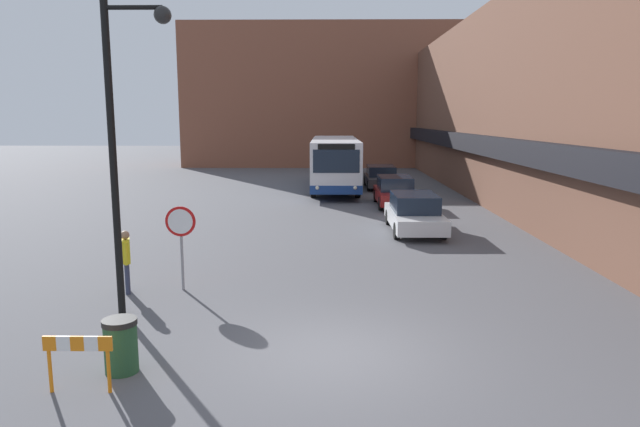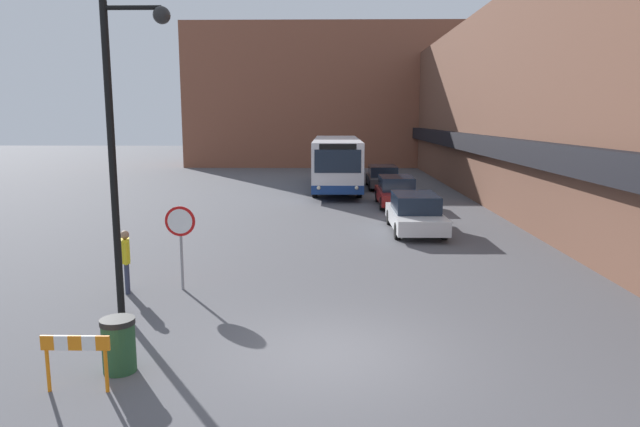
% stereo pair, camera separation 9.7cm
% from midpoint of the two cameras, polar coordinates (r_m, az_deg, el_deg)
% --- Properties ---
extents(ground_plane, '(160.00, 160.00, 0.00)m').
position_cam_midpoint_polar(ground_plane, '(10.86, 1.55, -13.93)').
color(ground_plane, '#515156').
extents(building_row_right, '(5.50, 60.00, 9.79)m').
position_cam_midpoint_polar(building_row_right, '(35.43, 17.89, 9.98)').
color(building_row_right, brown).
rests_on(building_row_right, ground_plane).
extents(building_backdrop_far, '(26.00, 8.00, 12.48)m').
position_cam_midpoint_polar(building_backdrop_far, '(53.79, 1.23, 11.57)').
color(building_backdrop_far, brown).
rests_on(building_backdrop_far, ground_plane).
extents(city_bus, '(2.72, 12.28, 3.08)m').
position_cam_midpoint_polar(city_bus, '(34.96, 1.75, 5.21)').
color(city_bus, silver).
rests_on(city_bus, ground_plane).
extents(parked_car_front, '(1.88, 4.64, 1.45)m').
position_cam_midpoint_polar(parked_car_front, '(22.19, 9.62, 0.07)').
color(parked_car_front, silver).
rests_on(parked_car_front, ground_plane).
extents(parked_car_middle, '(1.84, 4.43, 1.47)m').
position_cam_midpoint_polar(parked_car_middle, '(28.51, 7.73, 2.22)').
color(parked_car_middle, maroon).
rests_on(parked_car_middle, ground_plane).
extents(parked_car_back, '(1.92, 4.76, 1.38)m').
position_cam_midpoint_polar(parked_car_back, '(35.91, 6.37, 3.67)').
color(parked_car_back, '#38383D').
rests_on(parked_car_back, ground_plane).
extents(stop_sign, '(0.76, 0.08, 2.15)m').
position_cam_midpoint_polar(stop_sign, '(14.70, -13.60, -1.59)').
color(stop_sign, gray).
rests_on(stop_sign, ground_plane).
extents(street_lamp, '(1.46, 0.36, 6.71)m').
position_cam_midpoint_polar(street_lamp, '(12.90, -18.88, 8.16)').
color(street_lamp, black).
rests_on(street_lamp, ground_plane).
extents(pedestrian, '(0.32, 0.49, 1.58)m').
position_cam_midpoint_polar(pedestrian, '(14.96, -18.66, -4.00)').
color(pedestrian, '#333851').
rests_on(pedestrian, ground_plane).
extents(trash_bin, '(0.59, 0.59, 0.95)m').
position_cam_midpoint_polar(trash_bin, '(10.59, -19.23, -12.31)').
color(trash_bin, '#234C2D').
rests_on(trash_bin, ground_plane).
extents(construction_barricade, '(1.10, 0.06, 0.94)m').
position_cam_midpoint_polar(construction_barricade, '(10.03, -22.97, -12.64)').
color(construction_barricade, orange).
rests_on(construction_barricade, ground_plane).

